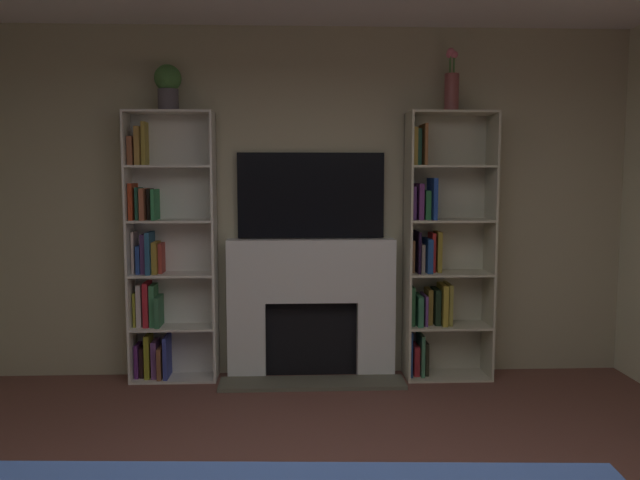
{
  "coord_description": "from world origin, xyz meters",
  "views": [
    {
      "loc": [
        -0.15,
        -2.35,
        1.63
      ],
      "look_at": [
        0.0,
        1.12,
        1.28
      ],
      "focal_mm": 35.65,
      "sensor_mm": 36.0,
      "label": 1
    }
  ],
  "objects_px": {
    "tv": "(311,195)",
    "potted_plant": "(168,85)",
    "bookshelf_left": "(163,258)",
    "bookshelf_right": "(438,254)",
    "vase_with_flowers": "(452,86)",
    "fireplace": "(311,306)"
  },
  "relations": [
    {
      "from": "vase_with_flowers",
      "to": "tv",
      "type": "bearing_deg",
      "value": 173.78
    },
    {
      "from": "tv",
      "to": "potted_plant",
      "type": "xyz_separation_m",
      "value": [
        -1.1,
        -0.12,
        0.85
      ]
    },
    {
      "from": "tv",
      "to": "potted_plant",
      "type": "distance_m",
      "value": 1.4
    },
    {
      "from": "tv",
      "to": "vase_with_flowers",
      "type": "height_order",
      "value": "vase_with_flowers"
    },
    {
      "from": "bookshelf_right",
      "to": "vase_with_flowers",
      "type": "distance_m",
      "value": 1.32
    },
    {
      "from": "bookshelf_right",
      "to": "vase_with_flowers",
      "type": "relative_size",
      "value": 4.35
    },
    {
      "from": "tv",
      "to": "bookshelf_left",
      "type": "relative_size",
      "value": 0.55
    },
    {
      "from": "bookshelf_left",
      "to": "bookshelf_right",
      "type": "bearing_deg",
      "value": -0.64
    },
    {
      "from": "tv",
      "to": "potted_plant",
      "type": "height_order",
      "value": "potted_plant"
    },
    {
      "from": "bookshelf_right",
      "to": "potted_plant",
      "type": "xyz_separation_m",
      "value": [
        -2.12,
        -0.03,
        1.32
      ]
    },
    {
      "from": "fireplace",
      "to": "bookshelf_left",
      "type": "bearing_deg",
      "value": 179.93
    },
    {
      "from": "bookshelf_right",
      "to": "vase_with_flowers",
      "type": "bearing_deg",
      "value": -20.21
    },
    {
      "from": "bookshelf_left",
      "to": "bookshelf_right",
      "type": "height_order",
      "value": "same"
    },
    {
      "from": "tv",
      "to": "vase_with_flowers",
      "type": "xyz_separation_m",
      "value": [
        1.1,
        -0.12,
        0.85
      ]
    },
    {
      "from": "bookshelf_left",
      "to": "vase_with_flowers",
      "type": "xyz_separation_m",
      "value": [
        2.28,
        -0.05,
        1.35
      ]
    },
    {
      "from": "vase_with_flowers",
      "to": "potted_plant",
      "type": "bearing_deg",
      "value": -180.0
    },
    {
      "from": "vase_with_flowers",
      "to": "fireplace",
      "type": "bearing_deg",
      "value": 177.32
    },
    {
      "from": "fireplace",
      "to": "bookshelf_right",
      "type": "relative_size",
      "value": 0.68
    },
    {
      "from": "bookshelf_left",
      "to": "vase_with_flowers",
      "type": "relative_size",
      "value": 4.35
    },
    {
      "from": "fireplace",
      "to": "potted_plant",
      "type": "height_order",
      "value": "potted_plant"
    },
    {
      "from": "fireplace",
      "to": "potted_plant",
      "type": "xyz_separation_m",
      "value": [
        -1.1,
        -0.05,
        1.74
      ]
    },
    {
      "from": "bookshelf_right",
      "to": "vase_with_flowers",
      "type": "xyz_separation_m",
      "value": [
        0.08,
        -0.03,
        1.32
      ]
    }
  ]
}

